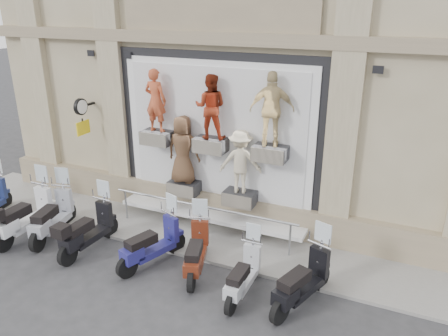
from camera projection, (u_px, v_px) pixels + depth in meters
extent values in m
plane|color=#303032|center=(160.00, 280.00, 9.46)|extent=(90.00, 90.00, 0.00)
cube|color=gray|center=(204.00, 235.00, 11.24)|extent=(16.00, 2.20, 0.08)
cube|color=black|center=(217.00, 138.00, 11.13)|extent=(5.60, 0.10, 4.30)
cube|color=white|center=(216.00, 139.00, 11.07)|extent=(5.10, 0.06, 3.90)
cube|color=white|center=(215.00, 139.00, 11.04)|extent=(4.70, 0.04, 3.60)
cube|color=white|center=(211.00, 214.00, 11.48)|extent=(5.10, 0.75, 0.10)
cube|color=#28282B|center=(158.00, 137.00, 11.43)|extent=(0.80, 0.50, 0.35)
imported|color=#D85931|center=(156.00, 100.00, 11.08)|extent=(0.59, 0.39, 1.61)
cube|color=#28282B|center=(211.00, 145.00, 10.84)|extent=(0.80, 0.50, 0.35)
imported|color=maroon|center=(210.00, 107.00, 10.49)|extent=(0.88, 0.76, 1.57)
cube|color=#28282B|center=(270.00, 153.00, 10.25)|extent=(0.80, 0.50, 0.35)
imported|color=#DDC388|center=(272.00, 110.00, 9.87)|extent=(1.10, 0.71, 1.73)
cube|color=#28282B|center=(184.00, 187.00, 11.61)|extent=(0.80, 0.50, 0.35)
imported|color=brown|center=(183.00, 149.00, 11.23)|extent=(0.91, 0.62, 1.78)
cube|color=#28282B|center=(240.00, 198.00, 11.00)|extent=(0.80, 0.50, 0.35)
imported|color=#F4E4BE|center=(240.00, 162.00, 10.65)|extent=(1.16, 0.88, 1.60)
cube|color=black|center=(87.00, 105.00, 12.21)|extent=(0.06, 0.56, 0.06)
cylinder|color=black|center=(81.00, 107.00, 11.98)|extent=(0.10, 0.46, 0.46)
cube|color=yellow|center=(83.00, 128.00, 12.20)|extent=(0.04, 0.50, 0.38)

